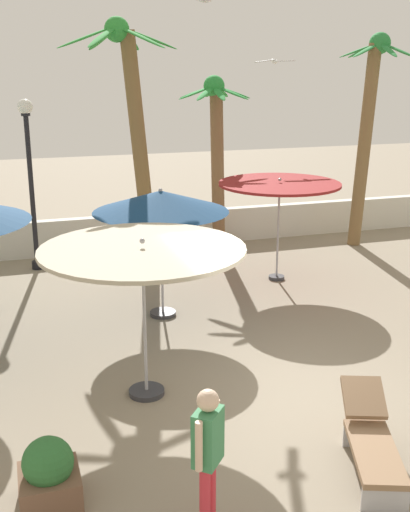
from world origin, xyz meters
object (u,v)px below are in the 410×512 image
object	(u,v)px
palm_tree_2	(368,120)
planter	(49,475)
seagull_0	(275,61)
lounge_chair_0	(371,438)
patio_umbrella_4	(280,187)
palm_tree_3	(216,143)
guest_2	(208,448)
patio_umbrella_2	(161,202)
lamp_post_0	(30,168)
palm_tree_1	(134,123)
patio_umbrella_1	(143,257)

from	to	relation	value
palm_tree_2	planter	bearing A→B (deg)	-136.41
palm_tree_2	seagull_0	world-z (taller)	palm_tree_2
seagull_0	palm_tree_2	bearing A→B (deg)	-35.38
lounge_chair_0	patio_umbrella_4	bearing A→B (deg)	75.63
patio_umbrella_4	palm_tree_3	xyz separation A→B (m)	(-0.54, 3.00, 0.68)
guest_2	seagull_0	size ratio (longest dim) A/B	1.50
patio_umbrella_2	lamp_post_0	xyz separation A→B (m)	(-2.28, 3.97, 0.18)
palm_tree_2	palm_tree_1	bearing A→B (deg)	-175.28
patio_umbrella_2	palm_tree_3	distance (m)	5.16
patio_umbrella_2	seagull_0	distance (m)	7.36
lounge_chair_0	guest_2	size ratio (longest dim) A/B	1.11
palm_tree_1	guest_2	world-z (taller)	palm_tree_1
seagull_0	lamp_post_0	bearing A→B (deg)	-170.28
palm_tree_1	palm_tree_2	bearing A→B (deg)	4.72
patio_umbrella_2	patio_umbrella_4	size ratio (longest dim) A/B	0.95
patio_umbrella_4	palm_tree_2	size ratio (longest dim) A/B	0.49
palm_tree_1	palm_tree_3	world-z (taller)	palm_tree_1
patio_umbrella_1	seagull_0	world-z (taller)	seagull_0
guest_2	seagull_0	bearing A→B (deg)	63.99
palm_tree_2	lounge_chair_0	xyz separation A→B (m)	(-5.40, -9.41, -3.10)
palm_tree_1	planter	bearing A→B (deg)	-108.40
patio_umbrella_2	palm_tree_2	bearing A→B (deg)	28.29
seagull_0	planter	bearing A→B (deg)	-124.61
patio_umbrella_2	patio_umbrella_4	xyz separation A→B (m)	(3.16, 1.42, -0.12)
seagull_0	palm_tree_1	bearing A→B (deg)	-154.89
patio_umbrella_1	planter	world-z (taller)	patio_umbrella_1
palm_tree_1	lamp_post_0	size ratio (longest dim) A/B	1.43
lamp_post_0	palm_tree_2	bearing A→B (deg)	-2.30
lounge_chair_0	seagull_0	world-z (taller)	seagull_0
palm_tree_3	lamp_post_0	distance (m)	4.93
palm_tree_1	seagull_0	world-z (taller)	palm_tree_1
lamp_post_0	lounge_chair_0	bearing A→B (deg)	-69.81
seagull_0	patio_umbrella_2	bearing A→B (deg)	-131.52
palm_tree_3	planter	xyz separation A→B (m)	(-5.28, -9.72, -2.54)
patio_umbrella_2	patio_umbrella_4	distance (m)	3.47
patio_umbrella_1	planter	distance (m)	3.31
patio_umbrella_2	lamp_post_0	bearing A→B (deg)	119.89
patio_umbrella_1	patio_umbrella_2	xyz separation A→B (m)	(1.03, 3.11, 0.12)
patio_umbrella_4	lounge_chair_0	world-z (taller)	patio_umbrella_4
guest_2	planter	distance (m)	2.03
patio_umbrella_4	palm_tree_1	bearing A→B (deg)	151.49
palm_tree_1	lounge_chair_0	bearing A→B (deg)	-82.39
palm_tree_2	palm_tree_3	xyz separation A→B (m)	(-4.09, 0.81, -0.58)
lamp_post_0	guest_2	distance (m)	10.47
patio_umbrella_4	palm_tree_3	size ratio (longest dim) A/B	0.60
patio_umbrella_2	palm_tree_1	size ratio (longest dim) A/B	0.45
patio_umbrella_4	palm_tree_2	world-z (taller)	palm_tree_2
palm_tree_3	seagull_0	size ratio (longest dim) A/B	4.03
palm_tree_2	palm_tree_3	world-z (taller)	palm_tree_2
patio_umbrella_4	lamp_post_0	bearing A→B (deg)	154.89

